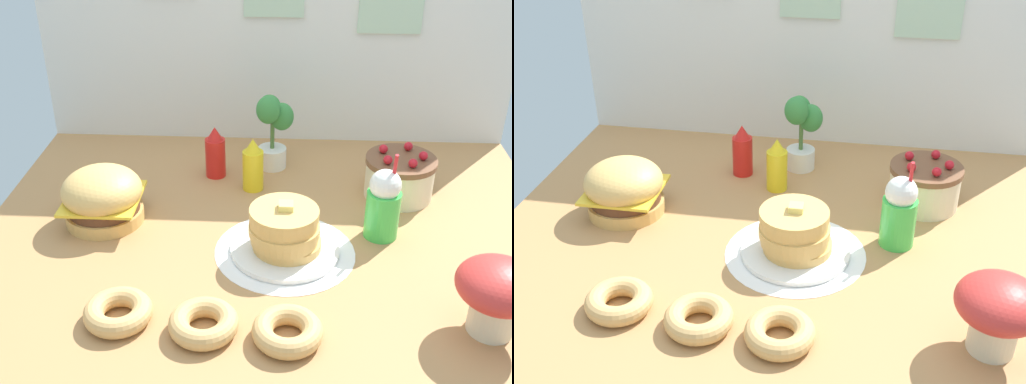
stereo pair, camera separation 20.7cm
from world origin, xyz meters
TOP-DOWN VIEW (x-y plane):
  - ground_plane at (0.00, 0.00)cm, footprint 199.20×180.66cm
  - back_wall at (0.06, 89.76)cm, footprint 199.20×4.20cm
  - doily_mat at (5.50, 0.54)cm, footprint 46.16×46.16cm
  - burger at (-58.33, 16.89)cm, footprint 27.82×27.82cm
  - pancake_stack at (5.31, 0.41)cm, footprint 35.67×35.67cm
  - layer_cake at (47.56, 39.94)cm, footprint 26.19×26.19cm
  - ketchup_bottle at (-22.80, 52.36)cm, footprint 7.97×7.97cm
  - mustard_bottle at (-7.37, 42.49)cm, footprint 7.97×7.97cm
  - cream_soda_cup at (37.86, 12.35)cm, footprint 11.54×11.54cm
  - donut_pink_glaze at (-40.86, -35.17)cm, footprint 19.51×19.51cm
  - donut_chocolate at (-16.30, -38.46)cm, footprint 19.51×19.51cm
  - donut_vanilla at (6.75, -40.41)cm, footprint 19.51×19.51cm
  - potted_plant at (-0.52, 61.34)cm, footprint 14.76×12.97cm
  - mushroom_stool at (62.58, -33.63)cm, footprint 23.08×23.08cm

SIDE VIEW (x-z plane):
  - ground_plane at x=0.00cm, z-range -2.00..0.00cm
  - doily_mat at x=5.50cm, z-range 0.00..0.40cm
  - donut_pink_glaze at x=-40.86cm, z-range 0.18..6.06cm
  - donut_chocolate at x=-16.30cm, z-range 0.18..6.06cm
  - donut_vanilla at x=6.75cm, z-range 0.18..6.06cm
  - pancake_stack at x=5.31cm, z-range -1.59..16.77cm
  - layer_cake at x=47.56cm, z-range -1.43..17.66cm
  - burger at x=-58.33cm, z-range -0.50..19.56cm
  - ketchup_bottle at x=-22.80cm, z-range -0.78..20.20cm
  - mustard_bottle at x=-7.37cm, z-range -0.78..20.20cm
  - cream_soda_cup at x=37.86cm, z-range -3.41..28.05cm
  - mushroom_stool at x=62.58cm, z-range 2.61..24.64cm
  - potted_plant at x=-0.52cm, z-range 1.10..33.10cm
  - back_wall at x=0.06cm, z-range 0.60..97.50cm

